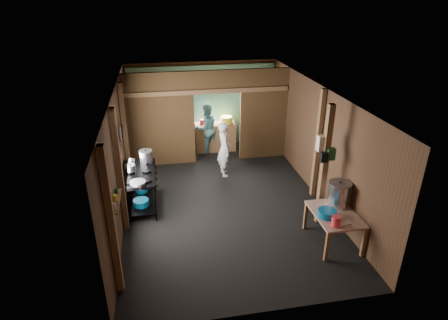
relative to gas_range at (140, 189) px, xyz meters
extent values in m
cube|color=black|center=(1.88, 0.01, -0.44)|extent=(4.50, 7.00, 0.00)
cube|color=#272524|center=(1.88, 0.01, 2.16)|extent=(4.50, 7.00, 0.00)
cube|color=#42321C|center=(1.88, 3.51, 0.86)|extent=(4.50, 0.00, 2.60)
cube|color=#42321C|center=(1.88, -3.49, 0.86)|extent=(4.50, 0.00, 2.60)
cube|color=#42321C|center=(-0.37, 0.01, 0.86)|extent=(0.00, 7.00, 2.60)
cube|color=#42321C|center=(4.13, 0.01, 0.86)|extent=(0.00, 7.00, 2.60)
cube|color=#50361B|center=(0.55, 2.21, 0.86)|extent=(1.85, 0.10, 2.60)
cube|color=#50361B|center=(3.46, 2.21, 0.86)|extent=(1.35, 0.10, 2.60)
cube|color=#50361B|center=(2.13, 2.21, 1.86)|extent=(1.30, 0.10, 0.60)
cube|color=#58A198|center=(1.88, 3.45, 0.81)|extent=(4.40, 0.06, 2.50)
cube|color=brown|center=(2.18, 2.96, -0.01)|extent=(1.20, 0.50, 0.85)
cylinder|color=silver|center=(2.13, 3.41, 1.46)|extent=(0.20, 0.03, 0.20)
cube|color=brown|center=(-0.30, -2.59, 0.86)|extent=(0.10, 0.12, 2.60)
cube|color=brown|center=(-0.30, -0.79, 0.86)|extent=(0.10, 0.12, 2.60)
cube|color=brown|center=(-0.30, 1.21, 0.86)|extent=(0.10, 0.12, 2.60)
cube|color=brown|center=(4.06, -0.19, 0.86)|extent=(0.10, 0.12, 2.60)
cube|color=brown|center=(3.73, -1.29, 0.86)|extent=(0.12, 0.12, 2.60)
cube|color=brown|center=(1.88, 2.16, 1.61)|extent=(4.40, 0.12, 0.12)
cylinder|color=slate|center=(-0.33, 0.41, 1.21)|extent=(0.03, 0.34, 0.34)
cylinder|color=black|center=(-0.33, 0.81, 1.11)|extent=(0.03, 0.30, 0.30)
cube|color=brown|center=(-0.27, -2.09, 0.96)|extent=(0.14, 0.80, 0.03)
cylinder|color=silver|center=(-0.27, -2.34, 1.03)|extent=(0.07, 0.07, 0.10)
cylinder|color=yellow|center=(-0.27, -2.09, 1.03)|extent=(0.08, 0.08, 0.10)
cylinder|color=#174D26|center=(-0.27, -1.87, 1.03)|extent=(0.06, 0.06, 0.10)
cube|color=silver|center=(3.68, -1.21, 1.34)|extent=(0.22, 0.15, 0.32)
cube|color=#174D26|center=(3.80, -1.35, 1.16)|extent=(0.16, 0.12, 0.24)
cube|color=black|center=(3.66, -1.37, 1.11)|extent=(0.14, 0.10, 0.20)
cylinder|color=silver|center=(-0.17, 0.49, 0.49)|extent=(0.22, 0.22, 0.10)
cylinder|color=#0B669A|center=(0.00, -0.25, -0.20)|extent=(0.34, 0.34, 0.14)
cylinder|color=#0B669A|center=(0.00, 0.37, -0.21)|extent=(0.28, 0.28, 0.11)
cylinder|color=#0B669A|center=(3.51, -2.08, 0.28)|extent=(0.45, 0.45, 0.13)
cylinder|color=#EF3744|center=(3.53, -2.40, 0.31)|extent=(0.20, 0.20, 0.19)
cube|color=silver|center=(3.68, -2.44, 0.22)|extent=(0.30, 0.08, 0.01)
cylinder|color=yellow|center=(2.53, 2.96, 0.51)|extent=(0.35, 0.35, 0.20)
cylinder|color=red|center=(1.78, 2.96, 0.49)|extent=(0.13, 0.13, 0.15)
imported|color=silver|center=(2.15, 1.25, 0.30)|extent=(0.38, 0.55, 1.46)
imported|color=#609FA0|center=(1.90, 2.84, 0.32)|extent=(0.90, 0.81, 1.51)
camera|label=1|loc=(0.53, -7.59, 4.14)|focal=30.05mm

